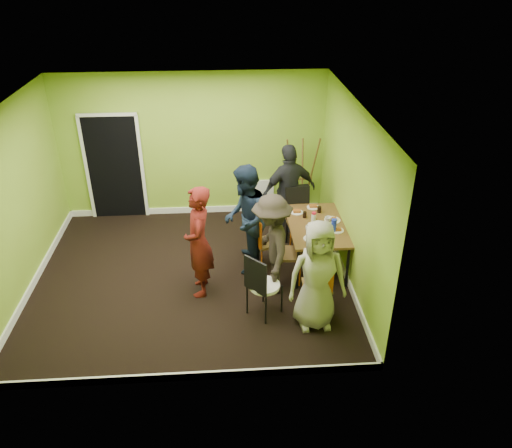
# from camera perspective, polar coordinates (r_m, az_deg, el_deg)

# --- Properties ---
(ground) EXTENTS (5.00, 5.00, 0.00)m
(ground) POSITION_cam_1_polar(r_m,az_deg,el_deg) (8.25, -7.30, -5.92)
(ground) COLOR black
(ground) RESTS_ON ground
(room_walls) EXTENTS (5.04, 4.54, 2.82)m
(room_walls) POSITION_cam_1_polar(r_m,az_deg,el_deg) (7.77, -7.92, 0.24)
(room_walls) COLOR #83A92B
(room_walls) RESTS_ON ground
(dining_table) EXTENTS (0.90, 1.50, 0.75)m
(dining_table) POSITION_cam_1_polar(r_m,az_deg,el_deg) (8.20, 6.90, -0.36)
(dining_table) COLOR black
(dining_table) RESTS_ON ground
(chair_left_far) EXTENTS (0.49, 0.49, 0.91)m
(chair_left_far) POSITION_cam_1_polar(r_m,az_deg,el_deg) (8.17, 0.69, -1.73)
(chair_left_far) COLOR orange
(chair_left_far) RESTS_ON ground
(chair_left_near) EXTENTS (0.47, 0.46, 1.04)m
(chair_left_near) POSITION_cam_1_polar(r_m,az_deg,el_deg) (7.80, 3.05, -2.77)
(chair_left_near) COLOR orange
(chair_left_near) RESTS_ON ground
(chair_back_end) EXTENTS (0.46, 0.54, 1.05)m
(chair_back_end) POSITION_cam_1_polar(r_m,az_deg,el_deg) (8.82, 4.72, 2.36)
(chair_back_end) COLOR orange
(chair_back_end) RESTS_ON ground
(chair_front_end) EXTENTS (0.40, 0.40, 0.95)m
(chair_front_end) POSITION_cam_1_polar(r_m,az_deg,el_deg) (7.16, 7.14, -6.80)
(chair_front_end) COLOR orange
(chair_front_end) RESTS_ON ground
(chair_bentwood) EXTENTS (0.56, 0.56, 1.02)m
(chair_bentwood) POSITION_cam_1_polar(r_m,az_deg,el_deg) (7.06, 0.61, -6.79)
(chair_bentwood) COLOR black
(chair_bentwood) RESTS_ON ground
(easel) EXTENTS (0.65, 0.61, 1.62)m
(easel) POSITION_cam_1_polar(r_m,az_deg,el_deg) (9.71, 5.17, 5.32)
(easel) COLOR brown
(easel) RESTS_ON ground
(plate_near_left) EXTENTS (0.22, 0.22, 0.01)m
(plate_near_left) POSITION_cam_1_polar(r_m,az_deg,el_deg) (8.50, 4.69, 1.35)
(plate_near_left) COLOR white
(plate_near_left) RESTS_ON dining_table
(plate_near_right) EXTENTS (0.23, 0.23, 0.01)m
(plate_near_right) POSITION_cam_1_polar(r_m,az_deg,el_deg) (7.75, 6.26, -1.67)
(plate_near_right) COLOR white
(plate_near_right) RESTS_ON dining_table
(plate_far_back) EXTENTS (0.21, 0.21, 0.01)m
(plate_far_back) POSITION_cam_1_polar(r_m,az_deg,el_deg) (8.69, 6.54, 1.92)
(plate_far_back) COLOR white
(plate_far_back) RESTS_ON dining_table
(plate_far_front) EXTENTS (0.22, 0.22, 0.01)m
(plate_far_front) POSITION_cam_1_polar(r_m,az_deg,el_deg) (7.64, 7.60, -2.29)
(plate_far_front) COLOR white
(plate_far_front) RESTS_ON dining_table
(plate_wall_back) EXTENTS (0.27, 0.27, 0.01)m
(plate_wall_back) POSITION_cam_1_polar(r_m,az_deg,el_deg) (8.32, 8.71, 0.44)
(plate_wall_back) COLOR white
(plate_wall_back) RESTS_ON dining_table
(plate_wall_front) EXTENTS (0.22, 0.22, 0.01)m
(plate_wall_front) POSITION_cam_1_polar(r_m,az_deg,el_deg) (8.03, 9.21, -0.72)
(plate_wall_front) COLOR white
(plate_wall_front) RESTS_ON dining_table
(thermos) EXTENTS (0.07, 0.07, 0.20)m
(thermos) POSITION_cam_1_polar(r_m,az_deg,el_deg) (8.10, 6.59, 0.52)
(thermos) COLOR white
(thermos) RESTS_ON dining_table
(blue_bottle) EXTENTS (0.08, 0.08, 0.22)m
(blue_bottle) POSITION_cam_1_polar(r_m,az_deg,el_deg) (7.96, 8.88, -0.15)
(blue_bottle) COLOR #182DB9
(blue_bottle) RESTS_ON dining_table
(orange_bottle) EXTENTS (0.03, 0.03, 0.08)m
(orange_bottle) POSITION_cam_1_polar(r_m,az_deg,el_deg) (8.29, 6.66, 0.74)
(orange_bottle) COLOR orange
(orange_bottle) RESTS_ON dining_table
(glass_mid) EXTENTS (0.06, 0.06, 0.10)m
(glass_mid) POSITION_cam_1_polar(r_m,az_deg,el_deg) (8.33, 5.58, 1.07)
(glass_mid) COLOR black
(glass_mid) RESTS_ON dining_table
(glass_back) EXTENTS (0.07, 0.07, 0.10)m
(glass_back) POSITION_cam_1_polar(r_m,az_deg,el_deg) (8.53, 7.24, 1.65)
(glass_back) COLOR black
(glass_back) RESTS_ON dining_table
(glass_front) EXTENTS (0.06, 0.06, 0.10)m
(glass_front) POSITION_cam_1_polar(r_m,az_deg,el_deg) (7.80, 8.00, -1.21)
(glass_front) COLOR black
(glass_front) RESTS_ON dining_table
(cup_a) EXTENTS (0.13, 0.13, 0.10)m
(cup_a) POSITION_cam_1_polar(r_m,az_deg,el_deg) (7.93, 6.15, -0.52)
(cup_a) COLOR white
(cup_a) RESTS_ON dining_table
(cup_b) EXTENTS (0.11, 0.11, 0.10)m
(cup_b) POSITION_cam_1_polar(r_m,az_deg,el_deg) (8.23, 8.23, 0.49)
(cup_b) COLOR white
(cup_b) RESTS_ON dining_table
(person_standing) EXTENTS (0.44, 0.65, 1.76)m
(person_standing) POSITION_cam_1_polar(r_m,az_deg,el_deg) (7.43, -6.56, -2.06)
(person_standing) COLOR #52120E
(person_standing) RESTS_ON ground
(person_left_far) EXTENTS (0.76, 0.94, 1.80)m
(person_left_far) POSITION_cam_1_polar(r_m,az_deg,el_deg) (7.95, -1.23, 0.53)
(person_left_far) COLOR black
(person_left_far) RESTS_ON ground
(person_left_near) EXTENTS (0.66, 1.08, 1.62)m
(person_left_near) POSITION_cam_1_polar(r_m,az_deg,el_deg) (7.44, 1.81, -2.44)
(person_left_near) COLOR black
(person_left_near) RESTS_ON ground
(person_back_end) EXTENTS (1.12, 0.75, 1.76)m
(person_back_end) POSITION_cam_1_polar(r_m,az_deg,el_deg) (8.92, 3.79, 3.71)
(person_back_end) COLOR black
(person_back_end) RESTS_ON ground
(person_front_end) EXTENTS (0.83, 0.56, 1.63)m
(person_front_end) POSITION_cam_1_polar(r_m,az_deg,el_deg) (6.82, 7.01, -5.89)
(person_front_end) COLOR gray
(person_front_end) RESTS_ON ground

